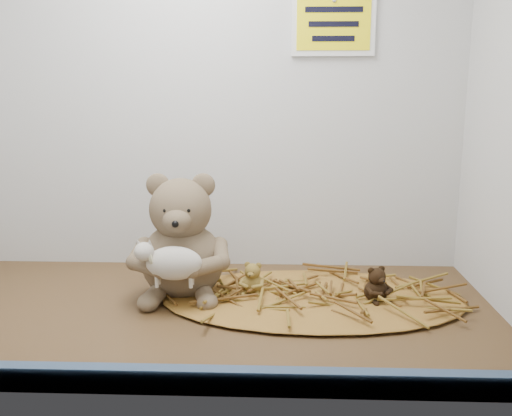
{
  "coord_description": "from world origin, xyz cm",
  "views": [
    {
      "loc": [
        18.26,
        -100.86,
        41.76
      ],
      "look_at": [
        14.17,
        2.71,
        19.61
      ],
      "focal_mm": 40.0,
      "sensor_mm": 36.0,
      "label": 1
    }
  ],
  "objects_px": {
    "main_teddy": "(182,235)",
    "toy_lamb": "(174,263)",
    "mini_teddy_brown": "(376,282)",
    "mini_teddy_tan": "(253,276)"
  },
  "relations": [
    {
      "from": "main_teddy",
      "to": "toy_lamb",
      "type": "distance_m",
      "value": 0.09
    },
    {
      "from": "main_teddy",
      "to": "mini_teddy_brown",
      "type": "xyz_separation_m",
      "value": [
        0.38,
        -0.04,
        -0.08
      ]
    },
    {
      "from": "toy_lamb",
      "to": "main_teddy",
      "type": "bearing_deg",
      "value": 90.0
    },
    {
      "from": "mini_teddy_brown",
      "to": "main_teddy",
      "type": "bearing_deg",
      "value": 145.83
    },
    {
      "from": "main_teddy",
      "to": "toy_lamb",
      "type": "relative_size",
      "value": 1.82
    },
    {
      "from": "mini_teddy_tan",
      "to": "mini_teddy_brown",
      "type": "bearing_deg",
      "value": 5.05
    },
    {
      "from": "toy_lamb",
      "to": "mini_teddy_tan",
      "type": "height_order",
      "value": "toy_lamb"
    },
    {
      "from": "toy_lamb",
      "to": "mini_teddy_tan",
      "type": "relative_size",
      "value": 2.13
    },
    {
      "from": "mini_teddy_tan",
      "to": "mini_teddy_brown",
      "type": "xyz_separation_m",
      "value": [
        0.24,
        -0.03,
        0.0
      ]
    },
    {
      "from": "mini_teddy_tan",
      "to": "mini_teddy_brown",
      "type": "relative_size",
      "value": 0.94
    }
  ]
}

